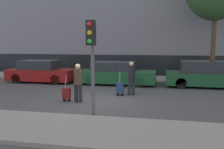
# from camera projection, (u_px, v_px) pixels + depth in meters

# --- Properties ---
(ground_plane) EXTENTS (80.00, 80.00, 0.00)m
(ground_plane) POSITION_uv_depth(u_px,v_px,m) (95.00, 101.00, 10.76)
(ground_plane) COLOR #424244
(sidewalk_near) EXTENTS (28.00, 2.50, 0.12)m
(sidewalk_near) POSITION_uv_depth(u_px,v_px,m) (60.00, 128.00, 7.11)
(sidewalk_near) COLOR gray
(sidewalk_near) RESTS_ON ground_plane
(sidewalk_far) EXTENTS (28.00, 3.00, 0.12)m
(sidewalk_far) POSITION_uv_depth(u_px,v_px,m) (122.00, 78.00, 17.55)
(sidewalk_far) COLOR gray
(sidewalk_far) RESTS_ON ground_plane
(parked_car_0) EXTENTS (4.23, 1.89, 1.41)m
(parked_car_0) POSITION_uv_depth(u_px,v_px,m) (41.00, 72.00, 16.12)
(parked_car_0) COLOR maroon
(parked_car_0) RESTS_ON ground_plane
(parked_car_1) EXTENTS (4.67, 1.77, 1.38)m
(parked_car_1) POSITION_uv_depth(u_px,v_px,m) (116.00, 74.00, 15.14)
(parked_car_1) COLOR #194728
(parked_car_1) RESTS_ON ground_plane
(parked_car_2) EXTENTS (4.36, 1.83, 1.49)m
(parked_car_2) POSITION_uv_depth(u_px,v_px,m) (204.00, 75.00, 14.21)
(parked_car_2) COLOR #194728
(parked_car_2) RESTS_ON ground_plane
(pedestrian_left) EXTENTS (0.35, 0.34, 1.63)m
(pedestrian_left) POSITION_uv_depth(u_px,v_px,m) (78.00, 81.00, 10.43)
(pedestrian_left) COLOR #23232D
(pedestrian_left) RESTS_ON ground_plane
(trolley_left) EXTENTS (0.34, 0.29, 1.12)m
(trolley_left) POSITION_uv_depth(u_px,v_px,m) (67.00, 93.00, 10.66)
(trolley_left) COLOR maroon
(trolley_left) RESTS_ON ground_plane
(pedestrian_right) EXTENTS (0.34, 0.34, 1.62)m
(pedestrian_right) POSITION_uv_depth(u_px,v_px,m) (131.00, 76.00, 11.87)
(pedestrian_right) COLOR #23232D
(pedestrian_right) RESTS_ON ground_plane
(trolley_right) EXTENTS (0.34, 0.29, 1.18)m
(trolley_right) POSITION_uv_depth(u_px,v_px,m) (120.00, 88.00, 11.86)
(trolley_right) COLOR navy
(trolley_right) RESTS_ON ground_plane
(traffic_light) EXTENTS (0.28, 0.47, 3.20)m
(traffic_light) POSITION_uv_depth(u_px,v_px,m) (92.00, 49.00, 8.07)
(traffic_light) COLOR #515154
(traffic_light) RESTS_ON ground_plane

